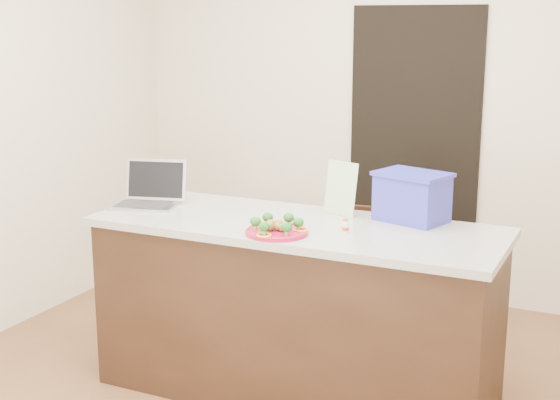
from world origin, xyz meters
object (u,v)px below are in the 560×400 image
at_px(blue_box, 412,196).
at_px(chair, 378,271).
at_px(island, 296,309).
at_px(napkin, 271,231).
at_px(yogurt_bottle, 346,227).
at_px(laptop, 150,193).
at_px(plate, 277,232).

height_order(blue_box, chair, blue_box).
distance_m(island, chair, 0.76).
bearing_deg(chair, blue_box, -63.72).
relative_size(napkin, yogurt_bottle, 2.02).
bearing_deg(blue_box, island, -133.66).
bearing_deg(laptop, napkin, -30.06).
bearing_deg(chair, laptop, -154.30).
bearing_deg(yogurt_bottle, chair, 96.45).
height_order(plate, yogurt_bottle, yogurt_bottle).
bearing_deg(chair, island, -113.17).
bearing_deg(napkin, chair, 75.95).
bearing_deg(plate, blue_box, 45.39).
bearing_deg(chair, napkin, -112.11).
distance_m(island, yogurt_bottle, 0.57).
bearing_deg(plate, island, 90.67).
distance_m(laptop, chair, 1.39).
relative_size(plate, blue_box, 0.74).
height_order(island, napkin, napkin).
relative_size(yogurt_bottle, laptop, 0.18).
relative_size(plate, napkin, 2.11).
relative_size(island, napkin, 14.62).
bearing_deg(yogurt_bottle, plate, -151.58).
distance_m(yogurt_bottle, blue_box, 0.43).
distance_m(plate, yogurt_bottle, 0.33).
bearing_deg(yogurt_bottle, napkin, -157.30).
bearing_deg(yogurt_bottle, laptop, 175.78).
xyz_separation_m(plate, laptop, (-0.88, 0.24, 0.05)).
xyz_separation_m(island, laptop, (-0.88, 0.01, 0.52)).
height_order(plate, chair, plate).
distance_m(yogurt_bottle, laptop, 1.17).
xyz_separation_m(plate, yogurt_bottle, (0.29, 0.16, 0.02)).
bearing_deg(chair, plate, -109.55).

